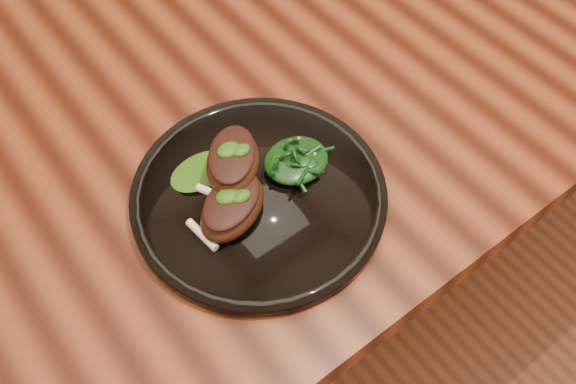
# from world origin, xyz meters

# --- Properties ---
(desk) EXTENTS (1.60, 0.80, 0.75)m
(desk) POSITION_xyz_m (0.00, 0.00, 0.67)
(desk) COLOR black
(desk) RESTS_ON ground
(plate) EXTENTS (0.31, 0.31, 0.02)m
(plate) POSITION_xyz_m (-0.28, -0.18, 0.76)
(plate) COLOR black
(plate) RESTS_ON desk
(lamb_chop_front) EXTENTS (0.12, 0.10, 0.04)m
(lamb_chop_front) POSITION_xyz_m (-0.32, -0.19, 0.79)
(lamb_chop_front) COLOR #3B1A0B
(lamb_chop_front) RESTS_ON plate
(lamb_chop_back) EXTENTS (0.11, 0.11, 0.04)m
(lamb_chop_back) POSITION_xyz_m (-0.29, -0.15, 0.81)
(lamb_chop_back) COLOR #3B1A0B
(lamb_chop_back) RESTS_ON plate
(herb_smear) EXTENTS (0.08, 0.05, 0.01)m
(herb_smear) POSITION_xyz_m (-0.32, -0.12, 0.77)
(herb_smear) COLOR #184006
(herb_smear) RESTS_ON plate
(greens_heap) EXTENTS (0.08, 0.08, 0.03)m
(greens_heap) POSITION_xyz_m (-0.22, -0.18, 0.78)
(greens_heap) COLOR black
(greens_heap) RESTS_ON plate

